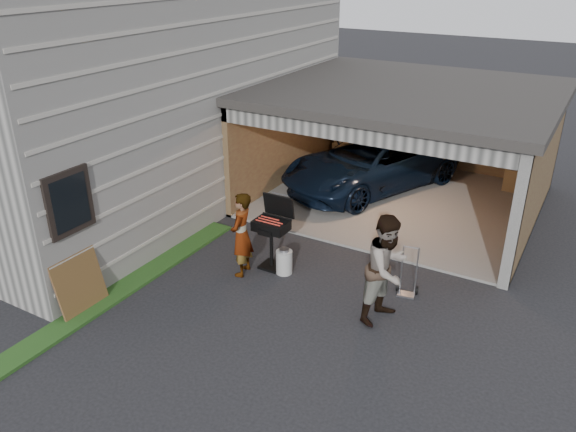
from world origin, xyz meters
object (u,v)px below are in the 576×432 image
Objects in this scene: woman at (242,235)px; propane_tank at (284,262)px; hand_truck at (407,285)px; bbq_grill at (272,227)px; plywood_panel at (80,284)px; man at (387,269)px; minivan at (370,165)px.

propane_tank is (0.70, 0.41, -0.61)m from woman.
woman reaches higher than hand_truck.
bbq_grill is 3.66m from plywood_panel.
man is 2.64m from bbq_grill.
man is (2.95, -0.02, 0.12)m from woman.
minivan is at bearing 110.90° from hand_truck.
minivan is 4.66× the size of plywood_panel.
woman is 1.75× the size of hand_truck.
man is at bearing -41.55° from minivan.
minivan is 3.37× the size of bbq_grill.
plywood_panel is at bearing -125.32° from bbq_grill.
propane_tank is 2.40m from hand_truck.
woman is at bearing 105.38° from man.
hand_truck is (0.10, 0.92, -0.78)m from man.
hand_truck is (2.68, 0.38, -0.69)m from bbq_grill.
man is (2.49, -5.31, 0.28)m from minivan.
propane_tank is at bearing 94.82° from man.
minivan is at bearing 92.79° from propane_tank.
bbq_grill is 1.52× the size of hand_truck.
minivan is at bearing 40.89° from man.
propane_tank is at bearing 49.61° from plywood_panel.
man reaches higher than bbq_grill.
minivan is 2.56× the size of man.
bbq_grill is (-2.58, 0.54, -0.09)m from man.
minivan reaches higher than hand_truck.
propane_tank is 0.50× the size of hand_truck.
minivan is 5.11× the size of hand_truck.
woman is 1.59× the size of plywood_panel.
woman reaches higher than plywood_panel.
bbq_grill is at bearing -67.80° from minivan.
propane_tank is at bearing -63.86° from minivan.
plywood_panel is at bearing -48.09° from woman.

